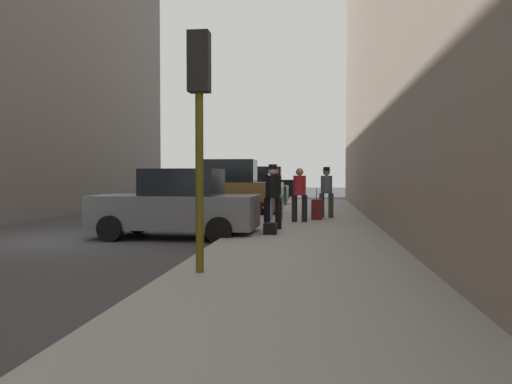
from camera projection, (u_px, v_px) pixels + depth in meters
ground_plane at (67, 240)px, 12.53m from camera, size 120.00×120.00×0.00m
sidewalk at (306, 241)px, 11.79m from camera, size 4.00×40.00×0.15m
parked_gray_coupe at (177, 205)px, 12.90m from camera, size 4.24×2.14×1.79m
parked_bronze_suv at (225, 191)px, 19.66m from camera, size 4.63×2.13×2.25m
parked_dark_green_sedan at (249, 191)px, 26.33m from camera, size 4.20×2.06×1.79m
parked_black_suv at (263, 185)px, 33.50m from camera, size 4.65×2.16×2.25m
fire_hydrant at (268, 206)px, 18.24m from camera, size 0.42×0.22×0.70m
traffic_light at (199, 99)px, 7.44m from camera, size 0.32×0.32×3.60m
pedestrian_with_beanie at (326, 189)px, 17.52m from camera, size 0.51×0.42×1.78m
pedestrian_in_jeans at (275, 191)px, 16.38m from camera, size 0.52×0.44×1.71m
pedestrian_with_fedora at (273, 193)px, 13.71m from camera, size 0.52×0.44×1.78m
pedestrian_in_red_jacket at (300, 192)px, 15.81m from camera, size 0.50×0.41×1.71m
rolling_suitcase at (317, 209)px, 16.83m from camera, size 0.37×0.56×1.04m
duffel_bag at (270, 228)px, 12.50m from camera, size 0.32×0.44×0.28m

